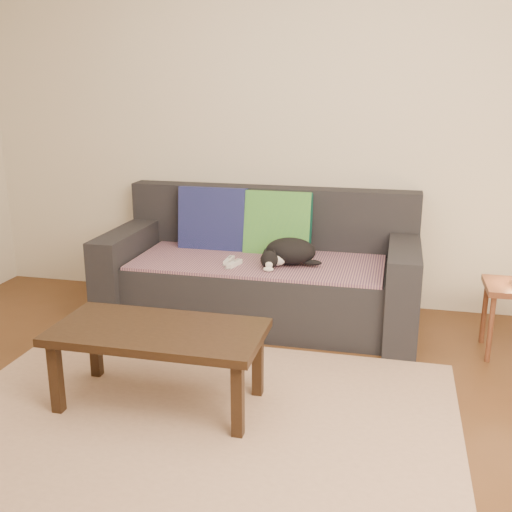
{
  "coord_description": "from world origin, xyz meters",
  "views": [
    {
      "loc": [
        0.88,
        -2.28,
        1.57
      ],
      "look_at": [
        0.05,
        1.2,
        0.55
      ],
      "focal_mm": 42.0,
      "sensor_mm": 36.0,
      "label": 1
    }
  ],
  "objects_px": {
    "coffee_table": "(158,338)",
    "sofa": "(261,275)",
    "cat": "(289,252)",
    "wii_remote_a": "(234,264)",
    "wii_remote_b": "(229,260)"
  },
  "relations": [
    {
      "from": "sofa",
      "to": "wii_remote_a",
      "type": "bearing_deg",
      "value": -115.27
    },
    {
      "from": "cat",
      "to": "wii_remote_a",
      "type": "bearing_deg",
      "value": -177.23
    },
    {
      "from": "cat",
      "to": "coffee_table",
      "type": "height_order",
      "value": "cat"
    },
    {
      "from": "wii_remote_a",
      "to": "cat",
      "type": "bearing_deg",
      "value": -56.11
    },
    {
      "from": "wii_remote_a",
      "to": "wii_remote_b",
      "type": "relative_size",
      "value": 1.0
    },
    {
      "from": "sofa",
      "to": "coffee_table",
      "type": "bearing_deg",
      "value": -99.86
    },
    {
      "from": "cat",
      "to": "wii_remote_b",
      "type": "height_order",
      "value": "cat"
    },
    {
      "from": "coffee_table",
      "to": "sofa",
      "type": "bearing_deg",
      "value": 80.14
    },
    {
      "from": "wii_remote_a",
      "to": "sofa",
      "type": "bearing_deg",
      "value": -10.36
    },
    {
      "from": "wii_remote_b",
      "to": "wii_remote_a",
      "type": "bearing_deg",
      "value": -139.25
    },
    {
      "from": "cat",
      "to": "wii_remote_a",
      "type": "relative_size",
      "value": 2.73
    },
    {
      "from": "sofa",
      "to": "cat",
      "type": "bearing_deg",
      "value": -33.5
    },
    {
      "from": "sofa",
      "to": "wii_remote_b",
      "type": "height_order",
      "value": "sofa"
    },
    {
      "from": "sofa",
      "to": "coffee_table",
      "type": "xyz_separation_m",
      "value": [
        -0.23,
        -1.3,
        0.06
      ]
    },
    {
      "from": "coffee_table",
      "to": "cat",
      "type": "bearing_deg",
      "value": 69.12
    }
  ]
}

